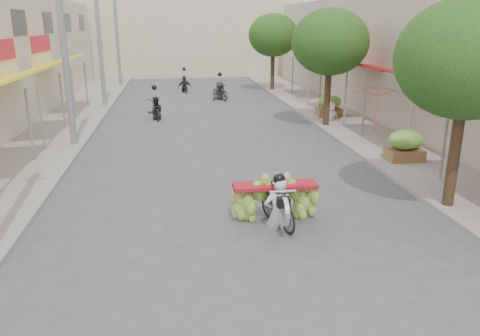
% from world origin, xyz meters
% --- Properties ---
extents(ground, '(120.00, 120.00, 0.00)m').
position_xyz_m(ground, '(0.00, 0.00, 0.00)').
color(ground, '#4D4E52').
rests_on(ground, ground).
extents(sidewalk_left, '(4.00, 60.00, 0.12)m').
position_xyz_m(sidewalk_left, '(-7.00, 15.00, 0.06)').
color(sidewalk_left, gray).
rests_on(sidewalk_left, ground).
extents(sidewalk_right, '(4.00, 60.00, 0.12)m').
position_xyz_m(sidewalk_right, '(7.00, 15.00, 0.06)').
color(sidewalk_right, gray).
rests_on(sidewalk_right, ground).
extents(shophouse_row_right, '(9.77, 40.00, 6.00)m').
position_xyz_m(shophouse_row_right, '(11.99, 14.00, 3.00)').
color(shophouse_row_right, '#B1AB93').
rests_on(shophouse_row_right, ground).
extents(far_building, '(20.00, 6.00, 7.00)m').
position_xyz_m(far_building, '(0.00, 38.00, 3.50)').
color(far_building, beige).
rests_on(far_building, ground).
extents(utility_pole_mid, '(0.60, 0.24, 8.00)m').
position_xyz_m(utility_pole_mid, '(-5.40, 12.00, 4.03)').
color(utility_pole_mid, slate).
rests_on(utility_pole_mid, ground).
extents(utility_pole_far, '(0.60, 0.24, 8.00)m').
position_xyz_m(utility_pole_far, '(-5.40, 21.00, 4.03)').
color(utility_pole_far, slate).
rests_on(utility_pole_far, ground).
extents(utility_pole_back, '(0.60, 0.24, 8.00)m').
position_xyz_m(utility_pole_back, '(-5.40, 30.00, 4.03)').
color(utility_pole_back, slate).
rests_on(utility_pole_back, ground).
extents(street_tree_near, '(3.40, 3.40, 5.25)m').
position_xyz_m(street_tree_near, '(5.40, 4.00, 3.78)').
color(street_tree_near, '#3A2719').
rests_on(street_tree_near, ground).
extents(street_tree_mid, '(3.40, 3.40, 5.25)m').
position_xyz_m(street_tree_mid, '(5.40, 14.00, 3.78)').
color(street_tree_mid, '#3A2719').
rests_on(street_tree_mid, ground).
extents(street_tree_far, '(3.40, 3.40, 5.25)m').
position_xyz_m(street_tree_far, '(5.40, 26.00, 3.78)').
color(street_tree_far, '#3A2719').
rests_on(street_tree_far, ground).
extents(produce_crate_mid, '(1.20, 0.88, 1.16)m').
position_xyz_m(produce_crate_mid, '(6.20, 8.00, 0.71)').
color(produce_crate_mid, brown).
rests_on(produce_crate_mid, ground).
extents(produce_crate_far, '(1.20, 0.88, 1.16)m').
position_xyz_m(produce_crate_far, '(6.20, 16.00, 0.71)').
color(produce_crate_far, brown).
rests_on(produce_crate_far, ground).
extents(banana_motorbike, '(2.20, 1.88, 2.24)m').
position_xyz_m(banana_motorbike, '(0.82, 3.70, 0.74)').
color(banana_motorbike, black).
rests_on(banana_motorbike, ground).
extents(market_umbrella, '(2.40, 2.40, 1.71)m').
position_xyz_m(market_umbrella, '(5.85, 9.72, 2.46)').
color(market_umbrella, red).
rests_on(market_umbrella, ground).
extents(pedestrian, '(0.84, 0.53, 1.65)m').
position_xyz_m(pedestrian, '(6.04, 15.26, 0.95)').
color(pedestrian, white).
rests_on(pedestrian, ground).
extents(bg_motorbike_a, '(0.95, 1.79, 1.95)m').
position_xyz_m(bg_motorbike_a, '(-2.42, 16.97, 0.73)').
color(bg_motorbike_a, black).
rests_on(bg_motorbike_a, ground).
extents(bg_motorbike_b, '(1.22, 1.79, 1.95)m').
position_xyz_m(bg_motorbike_b, '(1.37, 22.55, 0.84)').
color(bg_motorbike_b, black).
rests_on(bg_motorbike_b, ground).
extents(bg_motorbike_c, '(1.02, 1.71, 1.95)m').
position_xyz_m(bg_motorbike_c, '(-0.70, 26.32, 0.79)').
color(bg_motorbike_c, black).
rests_on(bg_motorbike_c, ground).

